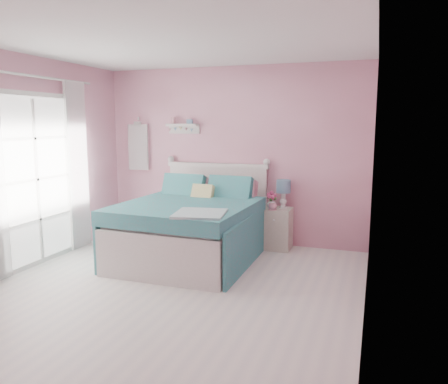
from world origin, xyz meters
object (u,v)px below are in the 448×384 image
Objects in this scene: vase at (271,203)px; teacup at (273,207)px; bed at (192,228)px; table_lamp at (283,188)px; nightstand at (277,228)px.

teacup is at bearing -70.54° from vase.
bed is 1.43m from table_lamp.
bed is at bearing -140.17° from nightstand.
bed is 5.17× the size of table_lamp.
bed is at bearing -144.31° from teacup.
table_lamp is 2.88× the size of vase.
table_lamp is at bearing 41.77° from nightstand.
table_lamp is at bearing 21.98° from vase.
bed reaches higher than table_lamp.
vase is (-0.16, -0.06, -0.21)m from table_lamp.
vase is at bearing 44.67° from bed.
nightstand is 0.58m from table_lamp.
nightstand is (0.96, 0.80, -0.11)m from bed.
nightstand is at bearing -138.23° from table_lamp.
nightstand is at bearing 75.70° from teacup.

